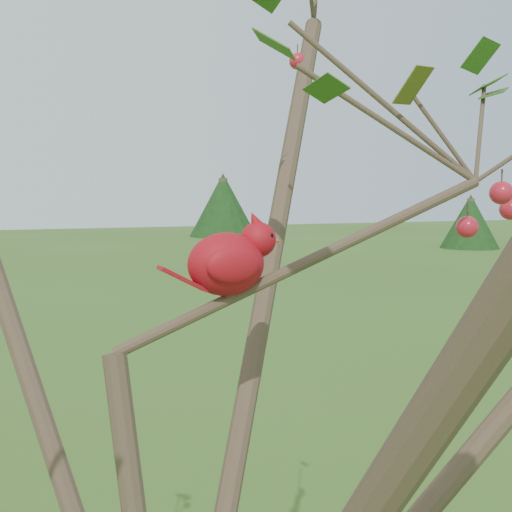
% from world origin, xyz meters
% --- Properties ---
extents(crabapple_tree, '(2.35, 2.05, 2.95)m').
position_xyz_m(crabapple_tree, '(0.03, -0.02, 2.12)').
color(crabapple_tree, '#463226').
rests_on(crabapple_tree, ground).
extents(cardinal, '(0.20, 0.11, 0.14)m').
position_xyz_m(cardinal, '(0.12, 0.09, 2.08)').
color(cardinal, '#9E0D15').
rests_on(cardinal, ground).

